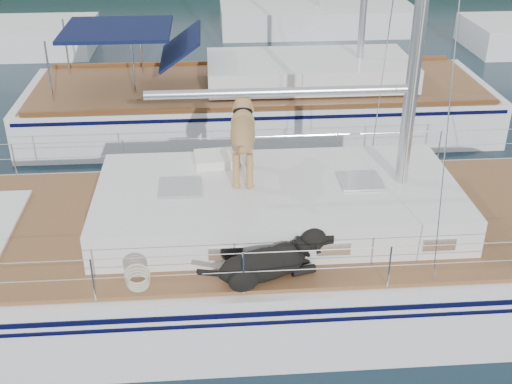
{
  "coord_description": "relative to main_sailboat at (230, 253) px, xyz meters",
  "views": [
    {
      "loc": [
        -0.13,
        -8.13,
        6.06
      ],
      "look_at": [
        0.5,
        0.2,
        1.6
      ],
      "focal_mm": 45.0,
      "sensor_mm": 36.0,
      "label": 1
    }
  ],
  "objects": [
    {
      "name": "bg_boat_center",
      "position": [
        3.91,
        16.0,
        -0.23
      ],
      "size": [
        7.2,
        3.0,
        11.65
      ],
      "color": "white",
      "rests_on": "ground"
    },
    {
      "name": "ground",
      "position": [
        -0.09,
        0.0,
        -0.68
      ],
      "size": [
        120.0,
        120.0,
        0.0
      ],
      "primitive_type": "plane",
      "color": "black",
      "rests_on": "ground"
    },
    {
      "name": "neighbor_sailboat",
      "position": [
        1.06,
        6.53,
        -0.06
      ],
      "size": [
        11.0,
        3.5,
        13.3
      ],
      "color": "white",
      "rests_on": "ground"
    },
    {
      "name": "main_sailboat",
      "position": [
        0.0,
        0.0,
        0.0
      ],
      "size": [
        12.0,
        3.83,
        14.01
      ],
      "color": "white",
      "rests_on": "ground"
    }
  ]
}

